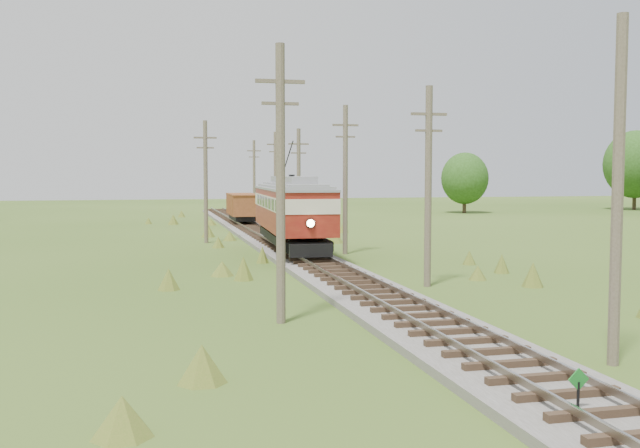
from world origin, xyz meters
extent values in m
cube|color=#605B54|center=(0.00, 34.00, 0.12)|extent=(3.60, 96.00, 0.25)
cube|color=#726659|center=(-0.72, 34.00, 0.48)|extent=(0.08, 96.00, 0.17)
cube|color=#726659|center=(0.72, 34.00, 0.48)|extent=(0.08, 96.00, 0.17)
cube|color=#2D2116|center=(0.00, 34.00, 0.33)|extent=(2.40, 96.00, 0.16)
cylinder|color=black|center=(-0.20, 1.50, 0.40)|extent=(0.06, 0.06, 0.80)
cube|color=#1A7524|center=(-0.20, 1.50, 0.85)|extent=(0.45, 0.03, 0.45)
cube|color=black|center=(0.00, 31.53, 1.06)|extent=(3.30, 12.46, 0.50)
cube|color=maroon|center=(0.00, 31.53, 2.18)|extent=(3.82, 13.55, 1.23)
cube|color=beige|center=(0.00, 31.53, 3.19)|extent=(3.86, 13.62, 0.78)
cube|color=black|center=(0.00, 31.53, 3.19)|extent=(3.86, 13.02, 0.61)
cube|color=maroon|center=(0.00, 31.53, 3.74)|extent=(3.82, 13.55, 0.34)
cube|color=gray|center=(0.00, 31.53, 4.11)|extent=(3.89, 13.69, 0.42)
cube|color=gray|center=(0.00, 31.53, 4.49)|extent=(1.93, 10.12, 0.45)
sphere|color=#FFF2BF|center=(-0.35, 24.75, 2.35)|extent=(0.40, 0.40, 0.40)
cylinder|color=black|center=(0.10, 33.53, 5.76)|extent=(0.34, 5.20, 2.16)
cylinder|color=black|center=(-1.10, 26.50, 1.01)|extent=(0.18, 0.90, 0.89)
cylinder|color=black|center=(0.57, 26.42, 1.01)|extent=(0.18, 0.90, 0.89)
cylinder|color=black|center=(-0.57, 36.64, 1.01)|extent=(0.18, 0.90, 0.89)
cylinder|color=black|center=(1.10, 36.55, 1.01)|extent=(0.18, 0.90, 0.89)
cube|color=black|center=(0.00, 55.33, 0.88)|extent=(2.03, 6.62, 0.46)
cube|color=brown|center=(0.00, 55.33, 2.02)|extent=(2.52, 7.37, 1.83)
cube|color=brown|center=(0.00, 55.33, 2.99)|extent=(2.57, 7.51, 0.11)
cylinder|color=black|center=(-0.73, 53.15, 0.93)|extent=(0.12, 0.73, 0.73)
cylinder|color=black|center=(0.65, 53.12, 0.93)|extent=(0.12, 0.73, 0.73)
cylinder|color=black|center=(-0.65, 57.54, 0.93)|extent=(0.12, 0.73, 0.73)
cylinder|color=black|center=(0.73, 57.52, 0.93)|extent=(0.12, 0.73, 0.73)
cone|color=gray|center=(2.97, 51.30, 0.61)|extent=(3.28, 3.28, 1.23)
cone|color=gray|center=(3.79, 50.28, 0.36)|extent=(1.84, 1.84, 0.72)
cylinder|color=brown|center=(3.10, 5.00, 4.40)|extent=(0.30, 0.30, 8.80)
cylinder|color=brown|center=(3.30, 18.00, 4.30)|extent=(0.30, 0.30, 8.60)
cube|color=brown|center=(3.30, 18.00, 7.40)|extent=(1.60, 0.12, 0.12)
cube|color=brown|center=(3.30, 18.00, 6.70)|extent=(1.20, 0.10, 0.10)
cylinder|color=brown|center=(3.20, 31.00, 4.50)|extent=(0.30, 0.30, 9.00)
cube|color=brown|center=(3.20, 31.00, 7.80)|extent=(1.60, 0.12, 0.12)
cube|color=brown|center=(3.20, 31.00, 7.10)|extent=(1.20, 0.10, 0.10)
cylinder|color=brown|center=(3.00, 44.00, 4.20)|extent=(0.30, 0.30, 8.40)
cube|color=brown|center=(3.00, 44.00, 7.20)|extent=(1.60, 0.12, 0.12)
cube|color=brown|center=(3.00, 44.00, 6.50)|extent=(1.20, 0.10, 0.10)
cylinder|color=brown|center=(3.40, 57.00, 4.45)|extent=(0.30, 0.30, 8.90)
cube|color=brown|center=(3.40, 57.00, 7.70)|extent=(1.60, 0.12, 0.12)
cube|color=brown|center=(3.40, 57.00, 7.00)|extent=(1.20, 0.10, 0.10)
cylinder|color=brown|center=(3.20, 70.00, 4.35)|extent=(0.30, 0.30, 8.70)
cube|color=brown|center=(3.20, 70.00, 7.50)|extent=(1.60, 0.12, 0.12)
cube|color=brown|center=(3.20, 70.00, 6.80)|extent=(1.20, 0.10, 0.10)
cylinder|color=brown|center=(-4.20, 12.00, 4.50)|extent=(0.30, 0.30, 9.00)
cube|color=brown|center=(-4.20, 12.00, 7.80)|extent=(1.60, 0.12, 0.12)
cube|color=brown|center=(-4.20, 12.00, 7.10)|extent=(1.20, 0.10, 0.10)
cylinder|color=brown|center=(-4.50, 40.00, 4.30)|extent=(0.30, 0.30, 8.60)
cube|color=brown|center=(-4.50, 40.00, 7.40)|extent=(1.60, 0.12, 0.12)
cube|color=brown|center=(-4.50, 40.00, 6.70)|extent=(1.20, 0.10, 0.10)
cylinder|color=#38281C|center=(56.00, 74.00, 1.80)|extent=(0.50, 0.50, 3.60)
ellipsoid|color=#234314|center=(56.00, 74.00, 6.20)|extent=(8.40, 8.40, 9.24)
cylinder|color=#38281C|center=(30.00, 72.00, 1.26)|extent=(0.50, 0.50, 2.52)
ellipsoid|color=#234314|center=(30.00, 72.00, 4.34)|extent=(5.88, 5.88, 6.47)
camera|label=1|loc=(-8.27, -10.61, 4.85)|focal=40.00mm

